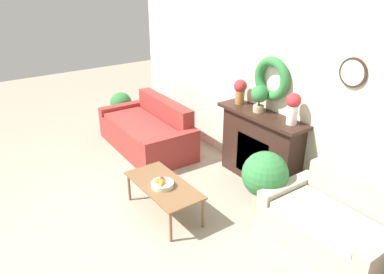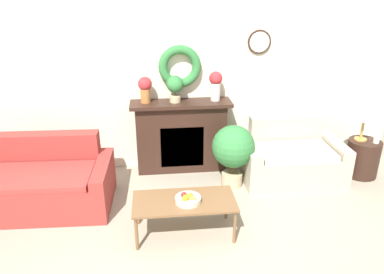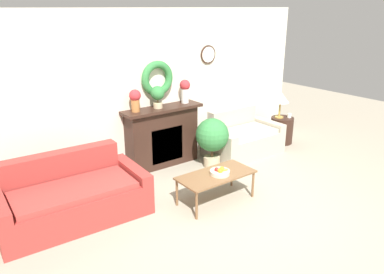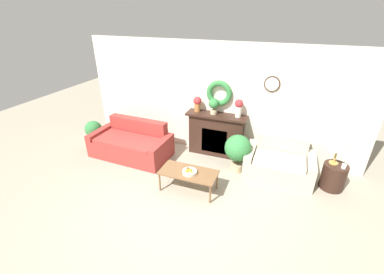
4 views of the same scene
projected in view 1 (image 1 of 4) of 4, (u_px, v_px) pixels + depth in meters
The scene contains 12 objects.
ground_plane at pixel (121, 231), 4.56m from camera, with size 16.00×16.00×0.00m, color #9E937F.
wall_back at pixel (271, 90), 5.28m from camera, with size 6.80×0.19×2.70m.
fireplace at pixel (260, 147), 5.46m from camera, with size 1.45×0.41×1.08m.
couch_left at pixel (148, 132), 6.58m from camera, with size 1.96×1.06×0.84m.
loveseat_right at pixel (331, 226), 4.19m from camera, with size 1.43×0.90×0.83m.
coffee_table at pixel (164, 187), 4.75m from camera, with size 1.14×0.55×0.43m.
fruit_bowl at pixel (162, 184), 4.67m from camera, with size 0.29×0.29×0.12m.
vase_on_mantel_left at pixel (240, 90), 5.53m from camera, with size 0.19×0.19×0.37m.
vase_on_mantel_right at pixel (293, 106), 4.77m from camera, with size 0.19×0.19×0.42m.
potted_plant_on_mantel at pixel (259, 96), 5.20m from camera, with size 0.24×0.24×0.38m.
potted_plant_floor_by_couch at pixel (121, 107), 7.45m from camera, with size 0.43×0.43×0.70m.
potted_plant_floor_by_loveseat at pixel (265, 177), 4.66m from camera, with size 0.58×0.58×0.89m.
Camera 1 is at (3.50, -1.43, 2.93)m, focal length 35.00 mm.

